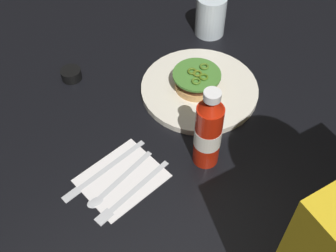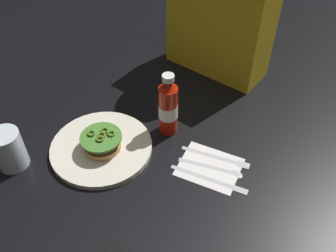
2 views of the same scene
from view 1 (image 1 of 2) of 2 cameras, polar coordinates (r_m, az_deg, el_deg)
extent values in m
plane|color=black|center=(1.03, 3.63, 1.66)|extent=(3.00, 3.00, 0.00)
cylinder|color=silver|center=(1.08, 4.30, 5.07)|extent=(0.30, 0.30, 0.02)
cylinder|color=tan|center=(1.06, 3.85, 5.65)|extent=(0.11, 0.11, 0.02)
cylinder|color=#512D19|center=(1.05, 3.90, 6.32)|extent=(0.10, 0.10, 0.02)
cylinder|color=red|center=(1.04, 3.93, 6.76)|extent=(0.09, 0.09, 0.01)
cylinder|color=#457E2F|center=(1.04, 3.95, 7.00)|extent=(0.12, 0.12, 0.01)
torus|color=#496B16|center=(1.02, 4.87, 6.69)|extent=(0.02, 0.02, 0.01)
torus|color=#4C741F|center=(1.01, 3.86, 6.12)|extent=(0.02, 0.02, 0.01)
torus|color=#4E6B19|center=(1.04, 3.30, 7.46)|extent=(0.02, 0.02, 0.01)
torus|color=#4F7120|center=(1.05, 4.96, 8.09)|extent=(0.02, 0.02, 0.01)
torus|color=#586A19|center=(1.03, 4.02, 7.16)|extent=(0.02, 0.02, 0.01)
cylinder|color=#B71C0A|center=(0.88, 5.43, -1.32)|extent=(0.06, 0.06, 0.16)
cone|color=#B71C0A|center=(0.81, 5.93, 2.98)|extent=(0.05, 0.05, 0.03)
cylinder|color=white|center=(0.79, 6.06, 4.12)|extent=(0.03, 0.03, 0.02)
cylinder|color=white|center=(0.88, 5.42, -1.37)|extent=(0.06, 0.06, 0.05)
cylinder|color=silver|center=(1.23, 5.82, 14.77)|extent=(0.09, 0.09, 0.12)
cylinder|color=black|center=(1.13, -13.04, 6.88)|extent=(0.05, 0.05, 0.03)
cube|color=white|center=(0.91, -6.30, -7.06)|extent=(0.20, 0.17, 0.00)
cube|color=silver|center=(0.93, -7.95, -5.34)|extent=(0.19, 0.06, 0.00)
cube|color=silver|center=(0.91, -12.04, -8.27)|extent=(0.08, 0.04, 0.00)
cube|color=silver|center=(0.91, -6.32, -6.94)|extent=(0.18, 0.07, 0.00)
ellipsoid|color=silver|center=(0.89, -9.79, -10.00)|extent=(0.04, 0.03, 0.00)
cube|color=silver|center=(0.89, -4.61, -8.62)|extent=(0.19, 0.07, 0.00)
cube|color=silver|center=(0.87, -8.73, -12.03)|extent=(0.04, 0.03, 0.00)
camera|label=2|loc=(1.09, -52.44, 38.79)|focal=39.23mm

